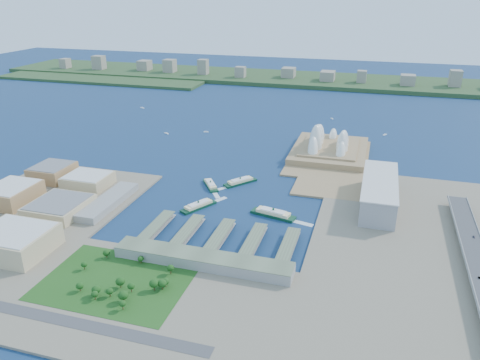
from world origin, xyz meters
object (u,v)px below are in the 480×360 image
(ferry_c, at_px, (198,204))
(ferry_d, at_px, (273,212))
(toaster_building, at_px, (379,192))
(ferry_b, at_px, (240,180))
(opera_house, at_px, (330,138))
(car_c, at_px, (474,237))
(ferry_a, at_px, (211,184))
(car_b, at_px, (479,278))

(ferry_c, bearing_deg, ferry_d, -147.38)
(toaster_building, distance_m, ferry_b, 209.25)
(opera_house, relative_size, car_c, 37.29)
(opera_house, xyz_separation_m, toaster_building, (90.00, -200.00, -11.50))
(ferry_b, xyz_separation_m, ferry_d, (74.06, -94.94, 0.58))
(ferry_c, distance_m, ferry_d, 105.22)
(ferry_a, xyz_separation_m, ferry_d, (114.63, -70.43, 1.09))
(toaster_building, height_order, car_b, toaster_building)
(car_b, distance_m, car_c, 88.43)
(ferry_d, bearing_deg, ferry_b, 50.71)
(ferry_c, xyz_separation_m, car_b, (339.52, -98.79, 10.25))
(opera_house, bearing_deg, ferry_b, -123.50)
(ferry_a, height_order, car_b, car_b)
(ferry_b, distance_m, ferry_c, 104.62)
(ferry_d, distance_m, car_b, 256.53)
(ferry_c, distance_m, car_b, 353.75)
(toaster_building, height_order, ferry_c, toaster_building)
(ferry_c, bearing_deg, car_c, -151.86)
(opera_house, height_order, ferry_b, opera_house)
(ferry_b, distance_m, ferry_d, 120.41)
(opera_house, height_order, ferry_d, opera_house)
(car_c, bearing_deg, ferry_c, 178.23)
(opera_house, bearing_deg, ferry_d, -99.05)
(ferry_a, xyz_separation_m, car_c, (357.04, -86.13, 10.83))
(car_c, bearing_deg, opera_house, 124.63)
(ferry_b, height_order, ferry_c, ferry_b)
(ferry_a, distance_m, ferry_d, 134.54)
(toaster_building, bearing_deg, ferry_c, -162.02)
(opera_house, distance_m, toaster_building, 219.62)
(opera_house, xyz_separation_m, ferry_b, (-117.47, -177.50, -26.77))
(toaster_building, relative_size, ferry_b, 2.80)
(car_b, bearing_deg, car_c, -95.19)
(opera_house, distance_m, ferry_d, 277.11)
(ferry_a, bearing_deg, ferry_c, -116.77)
(toaster_building, relative_size, ferry_d, 2.52)
(opera_house, height_order, ferry_a, opera_house)
(car_c, bearing_deg, ferry_b, 160.73)
(opera_house, relative_size, car_b, 47.15)
(opera_house, relative_size, ferry_a, 3.61)
(ferry_d, height_order, car_c, car_c)
(opera_house, xyz_separation_m, ferry_d, (-43.41, -272.43, -26.19))
(ferry_b, bearing_deg, car_b, 5.46)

